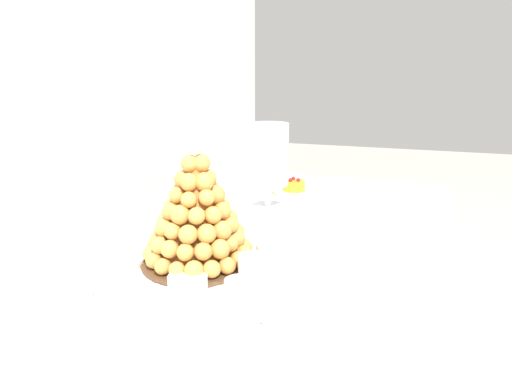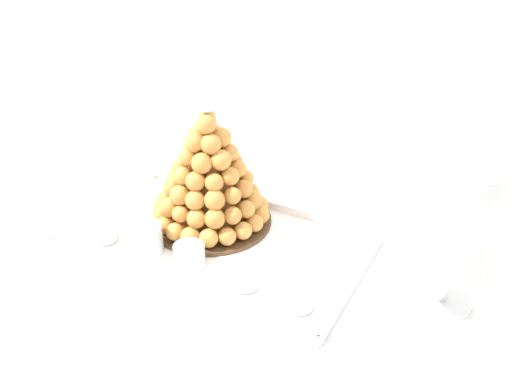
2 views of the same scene
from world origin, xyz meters
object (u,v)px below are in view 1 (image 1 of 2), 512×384
(dessert_cup_mid_left, at_px, (253,270))
(wine_glass, at_px, (115,202))
(fruit_tart_plate, at_px, (294,188))
(creme_brulee_ramekin, at_px, (188,281))
(dessert_cup_centre, at_px, (269,254))
(dessert_cup_left, at_px, (240,294))
(macaron_goblet, at_px, (268,156))
(serving_tray, at_px, (230,258))
(dessert_cup_mid_right, at_px, (281,237))
(croquembouche, at_px, (197,216))
(dessert_cup_right, at_px, (294,224))

(dessert_cup_mid_left, bearing_deg, wine_glass, 73.67)
(fruit_tart_plate, bearing_deg, creme_brulee_ramekin, 178.61)
(dessert_cup_centre, bearing_deg, wine_glass, 87.60)
(dessert_cup_left, bearing_deg, macaron_goblet, 12.26)
(serving_tray, bearing_deg, creme_brulee_ramekin, 172.08)
(dessert_cup_left, distance_m, dessert_cup_mid_right, 0.32)
(serving_tray, relative_size, fruit_tart_plate, 3.25)
(croquembouche, relative_size, dessert_cup_centre, 4.79)
(dessert_cup_right, bearing_deg, serving_tray, 155.65)
(serving_tray, height_order, creme_brulee_ramekin, creme_brulee_ramekin)
(serving_tray, height_order, dessert_cup_mid_right, dessert_cup_mid_right)
(fruit_tart_plate, bearing_deg, macaron_goblet, 170.58)
(dessert_cup_right, distance_m, creme_brulee_ramekin, 0.41)
(dessert_cup_mid_right, distance_m, creme_brulee_ramekin, 0.31)
(serving_tray, relative_size, dessert_cup_centre, 9.80)
(dessert_cup_mid_left, xyz_separation_m, fruit_tart_plate, (0.75, 0.10, -0.02))
(dessert_cup_mid_left, distance_m, dessert_cup_centre, 0.10)
(dessert_cup_centre, xyz_separation_m, dessert_cup_mid_right, (0.12, 0.00, 0.00))
(creme_brulee_ramekin, distance_m, fruit_tart_plate, 0.82)
(croquembouche, xyz_separation_m, creme_brulee_ramekin, (-0.12, -0.03, -0.10))
(dessert_cup_left, xyz_separation_m, dessert_cup_mid_right, (0.32, 0.01, -0.00))
(croquembouche, xyz_separation_m, fruit_tart_plate, (0.70, -0.05, -0.11))
(dessert_cup_left, height_order, dessert_cup_right, dessert_cup_left)
(creme_brulee_ramekin, distance_m, wine_glass, 0.35)
(dessert_cup_left, distance_m, creme_brulee_ramekin, 0.13)
(serving_tray, xyz_separation_m, dessert_cup_mid_right, (0.11, -0.09, 0.02))
(serving_tray, height_order, dessert_cup_centre, dessert_cup_centre)
(dessert_cup_centre, relative_size, wine_glass, 0.39)
(dessert_cup_left, height_order, dessert_cup_centre, dessert_cup_left)
(dessert_cup_mid_left, bearing_deg, dessert_cup_centre, -2.23)
(dessert_cup_centre, bearing_deg, dessert_cup_mid_left, 177.77)
(dessert_cup_mid_left, bearing_deg, macaron_goblet, 13.54)
(dessert_cup_left, xyz_separation_m, wine_glass, (0.22, 0.41, 0.08))
(dessert_cup_mid_right, bearing_deg, croquembouche, 137.60)
(croquembouche, bearing_deg, dessert_cup_mid_right, -42.40)
(croquembouche, height_order, dessert_cup_right, croquembouche)
(croquembouche, bearing_deg, dessert_cup_left, -135.26)
(dessert_cup_mid_left, distance_m, dessert_cup_mid_right, 0.22)
(dessert_cup_mid_right, bearing_deg, dessert_cup_mid_left, 179.32)
(dessert_cup_centre, relative_size, dessert_cup_right, 1.02)
(dessert_cup_mid_right, relative_size, creme_brulee_ramekin, 0.72)
(croquembouche, distance_m, dessert_cup_centre, 0.18)
(dessert_cup_mid_right, bearing_deg, dessert_cup_right, -2.86)
(fruit_tart_plate, bearing_deg, croquembouche, 175.77)
(croquembouche, xyz_separation_m, dessert_cup_centre, (0.05, -0.15, -0.09))
(serving_tray, height_order, dessert_cup_left, dessert_cup_left)
(creme_brulee_ramekin, relative_size, fruit_tart_plate, 0.45)
(dessert_cup_mid_right, height_order, wine_glass, wine_glass)
(dessert_cup_mid_right, relative_size, wine_glass, 0.37)
(dessert_cup_mid_left, distance_m, dessert_cup_right, 0.33)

